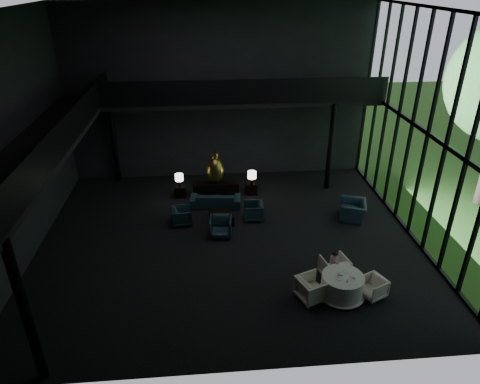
{
  "coord_description": "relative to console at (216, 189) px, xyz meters",
  "views": [
    {
      "loc": [
        -0.77,
        -13.49,
        8.94
      ],
      "look_at": [
        0.44,
        0.5,
        1.75
      ],
      "focal_mm": 32.0,
      "sensor_mm": 36.0,
      "label": 1
    }
  ],
  "objects": [
    {
      "name": "column_sw",
      "position": [
        -4.63,
        -9.33,
        1.68
      ],
      "size": [
        0.24,
        0.24,
        4.0
      ],
      "primitive_type": "cylinder",
      "color": "black",
      "rests_on": "floor"
    },
    {
      "name": "cream_pot",
      "position": [
        3.65,
        -7.34,
        0.46
      ],
      "size": [
        0.06,
        0.06,
        0.07
      ],
      "primitive_type": "cylinder",
      "rotation": [
        0.0,
        0.0,
        -0.1
      ],
      "color": "#99999E",
      "rests_on": "dining_table"
    },
    {
      "name": "bronze_urn",
      "position": [
        0.0,
        0.05,
        0.94
      ],
      "size": [
        0.77,
        0.77,
        1.44
      ],
      "color": "#A57334",
      "rests_on": "console"
    },
    {
      "name": "mezzanine_left",
      "position": [
        -5.63,
        -3.63,
        3.68
      ],
      "size": [
        2.0,
        12.0,
        0.25
      ],
      "primitive_type": "cube",
      "color": "black",
      "rests_on": "wall_left"
    },
    {
      "name": "dining_chair_west",
      "position": [
        2.67,
        -7.1,
        0.13
      ],
      "size": [
        1.09,
        1.12,
        0.91
      ],
      "primitive_type": "imported",
      "rotation": [
        0.0,
        0.0,
        1.94
      ],
      "color": "white",
      "rests_on": "floor"
    },
    {
      "name": "child",
      "position": [
        3.61,
        -6.14,
        0.4
      ],
      "size": [
        0.26,
        0.26,
        0.55
      ],
      "rotation": [
        0.0,
        0.0,
        3.14
      ],
      "color": "silver",
      "rests_on": "dining_chair_north"
    },
    {
      "name": "wall_front",
      "position": [
        0.37,
        -9.63,
        3.68
      ],
      "size": [
        14.0,
        0.04,
        8.0
      ],
      "primitive_type": "cube",
      "color": "black",
      "rests_on": "ground"
    },
    {
      "name": "saucer",
      "position": [
        3.88,
        -7.07,
        0.43
      ],
      "size": [
        0.21,
        0.21,
        0.01
      ],
      "primitive_type": "cylinder",
      "rotation": [
        0.0,
        0.0,
        0.39
      ],
      "color": "white",
      "rests_on": "dining_table"
    },
    {
      "name": "coffee_cup",
      "position": [
        3.91,
        -7.19,
        0.47
      ],
      "size": [
        0.09,
        0.09,
        0.07
      ],
      "primitive_type": "cylinder",
      "rotation": [
        0.0,
        0.0,
        -0.03
      ],
      "color": "white",
      "rests_on": "saucer"
    },
    {
      "name": "console",
      "position": [
        0.0,
        0.0,
        0.0
      ],
      "size": [
        2.03,
        0.46,
        0.64
      ],
      "primitive_type": "cube",
      "color": "black",
      "rests_on": "floor"
    },
    {
      "name": "curtain_wall",
      "position": [
        7.32,
        -3.63,
        3.68
      ],
      "size": [
        0.2,
        12.0,
        8.0
      ],
      "primitive_type": null,
      "color": "black",
      "rests_on": "ground"
    },
    {
      "name": "lounge_armchair_east",
      "position": [
        1.44,
        -2.16,
        0.07
      ],
      "size": [
        0.76,
        0.81,
        0.79
      ],
      "primitive_type": "imported",
      "rotation": [
        0.0,
        0.0,
        -1.62
      ],
      "color": "#25474D",
      "rests_on": "floor"
    },
    {
      "name": "lounge_armchair_south",
      "position": [
        0.05,
        -3.3,
        0.13
      ],
      "size": [
        0.96,
        0.91,
        0.9
      ],
      "primitive_type": "imported",
      "rotation": [
        0.0,
        0.0,
        -0.11
      ],
      "color": "#192A34",
      "rests_on": "floor"
    },
    {
      "name": "coffee_table",
      "position": [
        0.13,
        -2.33,
        -0.12
      ],
      "size": [
        0.99,
        0.99,
        0.4
      ],
      "primitive_type": "cube",
      "rotation": [
        0.0,
        0.0,
        0.12
      ],
      "color": "black",
      "rests_on": "floor"
    },
    {
      "name": "railing_left",
      "position": [
        -4.63,
        -3.63,
        4.28
      ],
      "size": [
        0.06,
        12.0,
        1.0
      ],
      "primitive_type": "cube",
      "color": "black",
      "rests_on": "mezzanine_left"
    },
    {
      "name": "plate_a",
      "position": [
        3.47,
        -7.16,
        0.43
      ],
      "size": [
        0.22,
        0.22,
        0.01
      ],
      "primitive_type": "cylinder",
      "rotation": [
        0.0,
        0.0,
        -0.02
      ],
      "color": "white",
      "rests_on": "dining_table"
    },
    {
      "name": "table_lamp_right",
      "position": [
        1.6,
        -0.12,
        0.68
      ],
      "size": [
        0.39,
        0.39,
        0.65
      ],
      "color": "black",
      "rests_on": "side_table_right"
    },
    {
      "name": "railing_back",
      "position": [
        1.37,
        0.37,
        4.28
      ],
      "size": [
        12.0,
        0.06,
        1.0
      ],
      "primitive_type": "cube",
      "color": "black",
      "rests_on": "mezzanine_back"
    },
    {
      "name": "wall_left",
      "position": [
        -6.63,
        -3.63,
        3.68
      ],
      "size": [
        0.04,
        12.0,
        8.0
      ],
      "primitive_type": "cube",
      "color": "black",
      "rests_on": "ground"
    },
    {
      "name": "column_ne",
      "position": [
        5.17,
        0.37,
        1.68
      ],
      "size": [
        0.24,
        0.24,
        4.0
      ],
      "primitive_type": "cylinder",
      "color": "black",
      "rests_on": "floor"
    },
    {
      "name": "sofa",
      "position": [
        -0.06,
        -0.94,
        0.1
      ],
      "size": [
        2.22,
        0.85,
        0.85
      ],
      "primitive_type": "imported",
      "rotation": [
        0.0,
        0.0,
        3.04
      ],
      "color": "#0F2234",
      "rests_on": "floor"
    },
    {
      "name": "dining_table",
      "position": [
        3.62,
        -7.05,
        0.01
      ],
      "size": [
        1.46,
        1.46,
        0.75
      ],
      "color": "white",
      "rests_on": "floor"
    },
    {
      "name": "plate_b",
      "position": [
        3.76,
        -6.86,
        0.43
      ],
      "size": [
        0.26,
        0.26,
        0.01
      ],
      "primitive_type": "cylinder",
      "rotation": [
        0.0,
        0.0,
        0.35
      ],
      "color": "white",
      "rests_on": "dining_table"
    },
    {
      "name": "side_table_right",
      "position": [
        1.6,
        0.09,
        -0.06
      ],
      "size": [
        0.48,
        0.48,
        0.53
      ],
      "primitive_type": "cube",
      "color": "black",
      "rests_on": "floor"
    },
    {
      "name": "side_table_left",
      "position": [
        -1.6,
        0.11,
        -0.06
      ],
      "size": [
        0.47,
        0.47,
        0.52
      ],
      "primitive_type": "cube",
      "color": "black",
      "rests_on": "floor"
    },
    {
      "name": "cereal_bowl",
      "position": [
        3.55,
        -6.99,
        0.47
      ],
      "size": [
        0.17,
        0.17,
        0.09
      ],
      "primitive_type": "ellipsoid",
      "color": "white",
      "rests_on": "dining_table"
    },
    {
      "name": "dining_chair_east",
      "position": [
        4.57,
        -7.14,
        0.01
      ],
      "size": [
        0.81,
        0.83,
        0.66
      ],
      "primitive_type": "imported",
      "rotation": [
        0.0,
        0.0,
        -1.14
      ],
      "color": "white",
      "rests_on": "floor"
    },
    {
      "name": "dining_chair_north",
      "position": [
        3.65,
        -6.12,
        0.11
      ],
      "size": [
        1.0,
        0.96,
        0.87
      ],
      "primitive_type": "imported",
      "rotation": [
        0.0,
        0.0,
        3.37
      ],
      "color": "white",
      "rests_on": "floor"
    },
    {
      "name": "wall_back",
      "position": [
        0.37,
        2.37,
        3.68
      ],
      "size": [
        14.0,
        0.04,
        8.0
      ],
      "primitive_type": "cube",
      "color": "black",
      "rests_on": "ground"
    },
    {
      "name": "window_armchair",
      "position": [
        5.47,
        -2.46,
        0.21
      ],
      "size": [
        1.11,
        1.39,
        1.06
      ],
      "primitive_type": "imported",
      "rotation": [
        0.0,
        0.0,
        -1.88
      ],
      "color": "#11222D",
      "rests_on": "floor"
    },
    {
      "name": "floor",
      "position": [
        0.37,
        -3.63,
        -0.32
      ],
      "size": [
        14.0,
        12.0,
        0.02
      ],
      "primitive_type": "cube",
      "color": "black",
      "rests_on": "ground"
    },
    {
      "name": "lounge_armchair_west",
      "position": [
        -1.44,
        -2.29,
        0.06
      ],
      "size": [
        0.78,
        0.82,
        0.76
      ],
      "primitive_type": "imported",
      "rotation": [
        0.0,
        0.0,
        1.69
      ],
      "color": "#14343D",
      "rests_on": "floor"
    },
    {
      "name": "table_lamp_left",
      "position": [
        -1.6,
        0.0,
        0.63
      ],
      "size": [
        0.36,
        0.36,
        0.61
      ],
      "color": "black",
      "rests_on": "side_table_left"
    },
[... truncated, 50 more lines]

